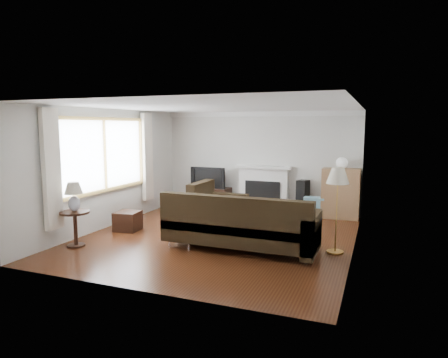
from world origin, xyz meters
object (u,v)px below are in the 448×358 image
at_px(tv_stand, 209,198).
at_px(coffee_table, 256,217).
at_px(sectional_sofa, 241,223).
at_px(side_table, 75,229).
at_px(bookshelf, 341,194).
at_px(floor_lamp, 337,211).

bearing_deg(tv_stand, coffee_table, -41.41).
bearing_deg(sectional_sofa, tv_stand, 122.38).
bearing_deg(sectional_sofa, coffee_table, 96.25).
bearing_deg(sectional_sofa, side_table, -161.26).
xyz_separation_m(tv_stand, side_table, (-0.89, -3.97, 0.05)).
relative_size(bookshelf, coffee_table, 0.96).
distance_m(coffee_table, side_table, 3.58).
relative_size(sectional_sofa, coffee_table, 2.35).
xyz_separation_m(tv_stand, floor_lamp, (3.48, -2.64, 0.46)).
distance_m(tv_stand, bookshelf, 3.32).
xyz_separation_m(bookshelf, floor_lamp, (0.17, -2.69, 0.14)).
height_order(bookshelf, side_table, bookshelf).
bearing_deg(floor_lamp, bookshelf, 93.71).
relative_size(tv_stand, sectional_sofa, 0.38).
bearing_deg(side_table, coffee_table, 42.54).
bearing_deg(coffee_table, sectional_sofa, -101.65).
bearing_deg(bookshelf, tv_stand, -179.24).
bearing_deg(tv_stand, floor_lamp, -37.21).
distance_m(tv_stand, coffee_table, 2.34).
xyz_separation_m(tv_stand, sectional_sofa, (1.91, -3.02, 0.19)).
relative_size(sectional_sofa, side_table, 4.50).
distance_m(sectional_sofa, floor_lamp, 1.64).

